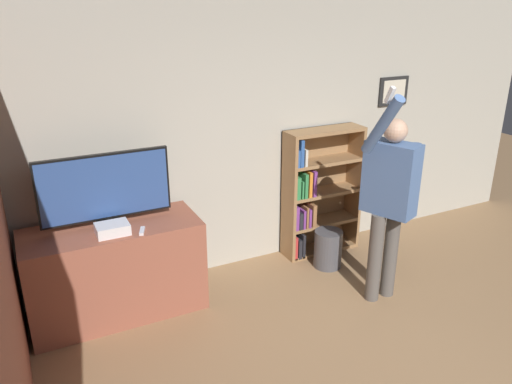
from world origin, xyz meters
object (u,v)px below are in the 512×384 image
bookshelf (315,194)px  person (389,194)px  game_console (112,229)px  waste_bin (328,249)px  television (105,189)px

bookshelf → person: person is taller
person → game_console: bearing=-129.5°
game_console → waste_bin: game_console is taller
television → bookshelf: size_ratio=0.78×
bookshelf → game_console: bearing=-170.8°
television → game_console: (-0.01, -0.20, -0.28)m
game_console → person: person is taller
television → person: size_ratio=0.54×
game_console → bookshelf: bookshelf is taller
game_console → person: bearing=-17.5°
television → game_console: 0.35m
game_console → bookshelf: 2.25m
television → game_console: bearing=-93.2°
person → waste_bin: 1.11m
television → person: (2.25, -0.91, -0.12)m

